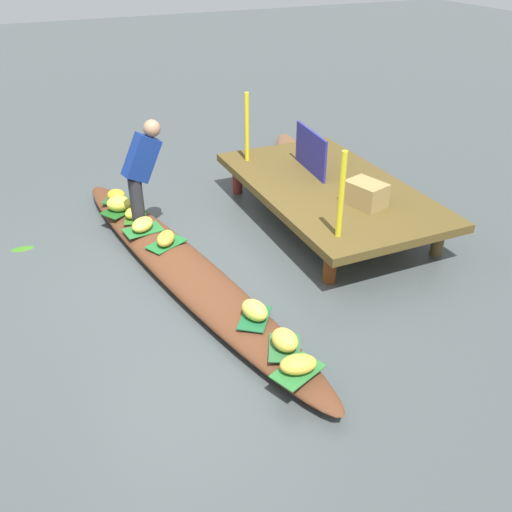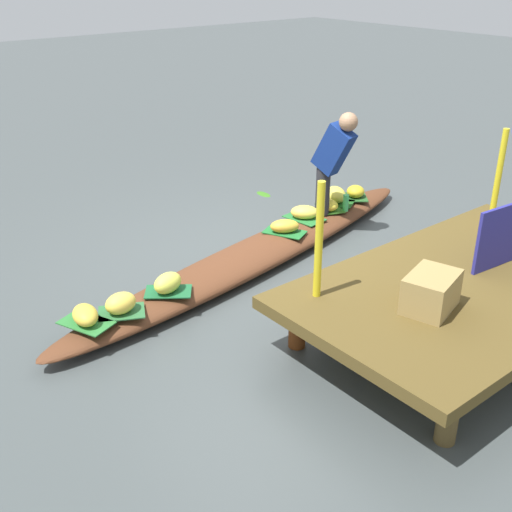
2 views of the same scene
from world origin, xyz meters
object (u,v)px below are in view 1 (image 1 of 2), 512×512
Objects in this scene: banana_bunch_5 at (142,224)px; banana_bunch_6 at (119,204)px; banana_bunch_3 at (285,340)px; produce_crate at (366,194)px; banana_bunch_0 at (116,195)px; banana_bunch_7 at (298,364)px; banana_bunch_1 at (255,310)px; banana_bunch_2 at (135,212)px; vendor_person at (142,166)px; market_banner at (311,151)px; vendor_boat at (182,267)px; water_bottle at (142,203)px; moored_boat at (293,158)px; banana_bunch_4 at (166,238)px.

banana_bunch_5 is 1.02× the size of banana_bunch_6.
banana_bunch_3 is 0.61× the size of produce_crate.
banana_bunch_0 is 0.76× the size of banana_bunch_7.
banana_bunch_1 reaches higher than banana_bunch_3.
banana_bunch_1 is 2.51m from banana_bunch_2.
banana_bunch_5 is 0.26× the size of vendor_person.
banana_bunch_7 is 3.61m from market_banner.
vendor_boat is 1.80m from banana_bunch_0.
produce_crate reaches higher than water_bottle.
vendor_person reaches higher than moored_boat.
banana_bunch_7 is at bearing -44.48° from produce_crate.
banana_bunch_4 is (-1.67, -0.35, -0.02)m from banana_bunch_1.
water_bottle is at bearing 166.74° from banana_bunch_5.
banana_bunch_5 is 1.58× the size of water_bottle.
banana_bunch_7 is at bearing 9.41° from banana_bunch_0.
banana_bunch_4 is (-2.16, -0.41, -0.02)m from banana_bunch_3.
banana_bunch_4 is 1.58× the size of water_bottle.
vendor_boat reaches higher than moored_boat.
vendor_boat is 2.11m from banana_bunch_7.
banana_bunch_0 is 0.75× the size of banana_bunch_5.
produce_crate is (1.61, 2.54, 0.33)m from banana_bunch_6.
market_banner is (0.43, 2.47, 0.46)m from banana_bunch_6.
banana_bunch_4 is at bearing 19.68° from banana_bunch_5.
banana_bunch_3 is 0.87× the size of banana_bunch_4.
banana_bunch_7 is 3.45m from water_bottle.
banana_bunch_4 is at bearing -169.36° from banana_bunch_3.
produce_crate is at bearing 8.72° from market_banner.
banana_bunch_4 is 0.96m from water_bottle.
market_banner is (0.07, 2.20, -0.13)m from vendor_person.
banana_bunch_6 is (-1.45, -0.34, 0.21)m from vendor_boat.
banana_bunch_7 is 0.33× the size of market_banner.
banana_bunch_0 reaches higher than moored_boat.
vendor_boat is 3.66m from moored_boat.
banana_bunch_1 is at bearing 11.72° from banana_bunch_4.
banana_bunch_3 is 3.34m from market_banner.
banana_bunch_2 is at bearing -119.00° from produce_crate.
banana_bunch_3 is 2.19m from banana_bunch_4.
banana_bunch_0 is at bearing -173.56° from banana_bunch_5.
banana_bunch_4 is at bearing 11.46° from banana_bunch_2.
banana_bunch_3 is (0.49, 0.06, -0.00)m from banana_bunch_1.
banana_bunch_0 is 0.86× the size of banana_bunch_3.
banana_bunch_1 is 0.32× the size of market_banner.
banana_bunch_5 is (1.69, -2.87, 0.21)m from moored_boat.
market_banner is (-2.30, 1.83, 0.47)m from banana_bunch_1.
banana_bunch_3 is 0.22× the size of vendor_person.
banana_bunch_2 is 3.00m from banana_bunch_3.
banana_bunch_5 is 0.71× the size of produce_crate.
moored_boat is at bearing 120.55° from banana_bunch_5.
banana_bunch_1 is 2.98m from market_banner.
banana_bunch_5 is 0.34× the size of market_banner.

